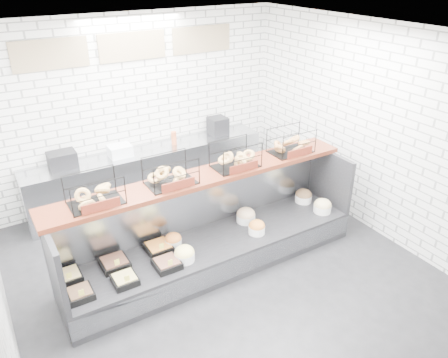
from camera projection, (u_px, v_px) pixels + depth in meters
ground at (226, 276)px, 5.67m from camera, size 5.50×5.50×0.00m
room_shell at (200, 112)px, 5.20m from camera, size 5.02×5.51×3.01m
display_case at (212, 243)px, 5.79m from camera, size 4.00×0.90×1.20m
bagel_shelf at (205, 167)px, 5.45m from camera, size 4.10×0.50×0.40m
prep_counter at (150, 173)px, 7.31m from camera, size 4.00×0.60×1.20m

